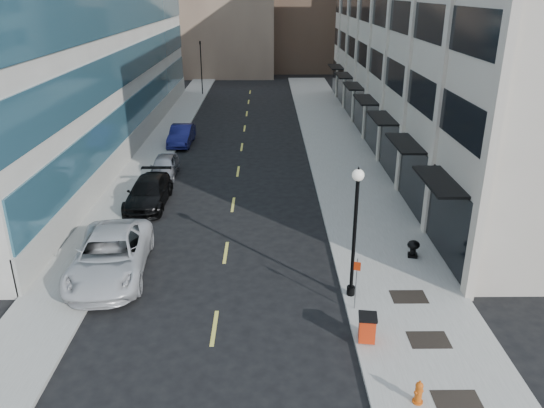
{
  "coord_description": "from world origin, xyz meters",
  "views": [
    {
      "loc": [
        1.94,
        -14.31,
        11.55
      ],
      "look_at": [
        2.19,
        8.25,
        2.37
      ],
      "focal_mm": 35.0,
      "sensor_mm": 36.0,
      "label": 1
    }
  ],
  "objects_px": {
    "traffic_signal": "(200,44)",
    "car_white_van": "(110,256)",
    "car_blue_sedan": "(182,135)",
    "lamppost": "(355,222)",
    "urn_planter": "(413,247)",
    "trash_bin": "(367,327)",
    "fire_hydrant": "(419,392)",
    "sign_post": "(357,276)",
    "car_silver_sedan": "(164,166)",
    "car_black_pickup": "(149,192)"
  },
  "relations": [
    {
      "from": "traffic_signal",
      "to": "urn_planter",
      "type": "height_order",
      "value": "traffic_signal"
    },
    {
      "from": "car_white_van",
      "to": "car_silver_sedan",
      "type": "relative_size",
      "value": 1.6
    },
    {
      "from": "car_white_van",
      "to": "trash_bin",
      "type": "height_order",
      "value": "car_white_van"
    },
    {
      "from": "traffic_signal",
      "to": "car_white_van",
      "type": "bearing_deg",
      "value": -89.05
    },
    {
      "from": "traffic_signal",
      "to": "lamppost",
      "type": "relative_size",
      "value": 1.29
    },
    {
      "from": "fire_hydrant",
      "to": "car_black_pickup",
      "type": "bearing_deg",
      "value": 102.06
    },
    {
      "from": "traffic_signal",
      "to": "car_black_pickup",
      "type": "bearing_deg",
      "value": -88.82
    },
    {
      "from": "car_silver_sedan",
      "to": "urn_planter",
      "type": "xyz_separation_m",
      "value": [
        13.43,
        -11.83,
        -0.07
      ]
    },
    {
      "from": "car_white_van",
      "to": "lamppost",
      "type": "bearing_deg",
      "value": -16.04
    },
    {
      "from": "car_black_pickup",
      "to": "urn_planter",
      "type": "relative_size",
      "value": 6.75
    },
    {
      "from": "car_white_van",
      "to": "lamppost",
      "type": "distance_m",
      "value": 10.58
    },
    {
      "from": "car_black_pickup",
      "to": "urn_planter",
      "type": "distance_m",
      "value": 15.04
    },
    {
      "from": "car_silver_sedan",
      "to": "car_white_van",
      "type": "bearing_deg",
      "value": -91.18
    },
    {
      "from": "car_blue_sedan",
      "to": "car_silver_sedan",
      "type": "bearing_deg",
      "value": -88.81
    },
    {
      "from": "car_white_van",
      "to": "trash_bin",
      "type": "xyz_separation_m",
      "value": [
        10.2,
        -5.0,
        -0.21
      ]
    },
    {
      "from": "car_black_pickup",
      "to": "trash_bin",
      "type": "relative_size",
      "value": 5.17
    },
    {
      "from": "car_white_van",
      "to": "fire_hydrant",
      "type": "xyz_separation_m",
      "value": [
        11.2,
        -8.0,
        -0.39
      ]
    },
    {
      "from": "sign_post",
      "to": "car_black_pickup",
      "type": "bearing_deg",
      "value": 151.93
    },
    {
      "from": "lamppost",
      "to": "urn_planter",
      "type": "xyz_separation_m",
      "value": [
        3.33,
        3.24,
        -2.71
      ]
    },
    {
      "from": "car_silver_sedan",
      "to": "urn_planter",
      "type": "bearing_deg",
      "value": -42.55
    },
    {
      "from": "car_blue_sedan",
      "to": "lamppost",
      "type": "bearing_deg",
      "value": -64.9
    },
    {
      "from": "traffic_signal",
      "to": "urn_planter",
      "type": "distance_m",
      "value": 43.44
    },
    {
      "from": "sign_post",
      "to": "car_silver_sedan",
      "type": "bearing_deg",
      "value": 141.55
    },
    {
      "from": "traffic_signal",
      "to": "car_black_pickup",
      "type": "xyz_separation_m",
      "value": [
        0.7,
        -34.0,
        -4.95
      ]
    },
    {
      "from": "car_white_van",
      "to": "car_silver_sedan",
      "type": "bearing_deg",
      "value": 85.16
    },
    {
      "from": "trash_bin",
      "to": "car_blue_sedan",
      "type": "bearing_deg",
      "value": 118.92
    },
    {
      "from": "car_silver_sedan",
      "to": "fire_hydrant",
      "type": "xyz_separation_m",
      "value": [
        11.2,
        -21.06,
        -0.17
      ]
    },
    {
      "from": "urn_planter",
      "to": "fire_hydrant",
      "type": "bearing_deg",
      "value": -103.57
    },
    {
      "from": "traffic_signal",
      "to": "lamppost",
      "type": "distance_m",
      "value": 45.37
    },
    {
      "from": "car_blue_sedan",
      "to": "fire_hydrant",
      "type": "bearing_deg",
      "value": -67.55
    },
    {
      "from": "car_silver_sedan",
      "to": "car_blue_sedan",
      "type": "height_order",
      "value": "car_blue_sedan"
    },
    {
      "from": "trash_bin",
      "to": "lamppost",
      "type": "height_order",
      "value": "lamppost"
    },
    {
      "from": "traffic_signal",
      "to": "trash_bin",
      "type": "height_order",
      "value": "traffic_signal"
    },
    {
      "from": "car_black_pickup",
      "to": "car_blue_sedan",
      "type": "height_order",
      "value": "car_black_pickup"
    },
    {
      "from": "lamppost",
      "to": "urn_planter",
      "type": "relative_size",
      "value": 6.88
    },
    {
      "from": "trash_bin",
      "to": "urn_planter",
      "type": "bearing_deg",
      "value": 69.94
    },
    {
      "from": "car_white_van",
      "to": "fire_hydrant",
      "type": "bearing_deg",
      "value": -40.38
    },
    {
      "from": "car_blue_sedan",
      "to": "lamppost",
      "type": "distance_m",
      "value": 25.06
    },
    {
      "from": "car_blue_sedan",
      "to": "trash_bin",
      "type": "distance_m",
      "value": 27.73
    },
    {
      "from": "car_black_pickup",
      "to": "sign_post",
      "type": "bearing_deg",
      "value": -47.17
    },
    {
      "from": "traffic_signal",
      "to": "car_white_van",
      "type": "relative_size",
      "value": 1.06
    },
    {
      "from": "car_white_van",
      "to": "car_silver_sedan",
      "type": "height_order",
      "value": "car_white_van"
    },
    {
      "from": "car_silver_sedan",
      "to": "lamppost",
      "type": "relative_size",
      "value": 0.76
    },
    {
      "from": "trash_bin",
      "to": "sign_post",
      "type": "height_order",
      "value": "sign_post"
    },
    {
      "from": "car_blue_sedan",
      "to": "fire_hydrant",
      "type": "distance_m",
      "value": 30.89
    },
    {
      "from": "car_black_pickup",
      "to": "lamppost",
      "type": "bearing_deg",
      "value": -44.42
    },
    {
      "from": "traffic_signal",
      "to": "lamppost",
      "type": "height_order",
      "value": "traffic_signal"
    },
    {
      "from": "car_white_van",
      "to": "car_blue_sedan",
      "type": "xyz_separation_m",
      "value": [
        0.0,
        20.79,
        -0.15
      ]
    },
    {
      "from": "sign_post",
      "to": "urn_planter",
      "type": "xyz_separation_m",
      "value": [
        3.33,
        4.24,
        -0.93
      ]
    },
    {
      "from": "car_black_pickup",
      "to": "car_silver_sedan",
      "type": "relative_size",
      "value": 1.3
    }
  ]
}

